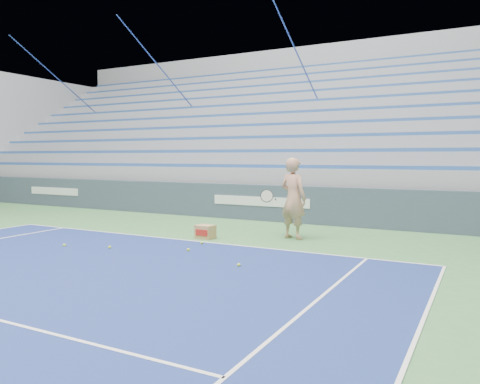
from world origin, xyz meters
name	(u,v)px	position (x,y,z in m)	size (l,w,h in m)	color
sponsor_barrier	(262,203)	(0.00, 15.88, 0.55)	(30.00, 0.32, 1.10)	#374454
bleachers	(321,147)	(0.00, 21.60, 2.36)	(31.00, 9.15, 7.30)	#94969C
tennis_player	(293,198)	(2.03, 13.31, 0.97)	(1.01, 0.95, 1.94)	tan
ball_box	(205,232)	(0.17, 12.35, 0.16)	(0.46, 0.37, 0.32)	#A78251
tennis_ball_0	(188,250)	(0.68, 10.87, 0.03)	(0.07, 0.07, 0.07)	#BBE22E
tennis_ball_1	(64,245)	(-2.00, 10.03, 0.03)	(0.07, 0.07, 0.07)	#BBE22E
tennis_ball_2	(110,247)	(-0.96, 10.32, 0.03)	(0.07, 0.07, 0.07)	#BBE22E
tennis_ball_3	(202,243)	(0.51, 11.66, 0.03)	(0.07, 0.07, 0.07)	#BBE22E
tennis_ball_4	(239,265)	(2.24, 10.17, 0.03)	(0.07, 0.07, 0.07)	#BBE22E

